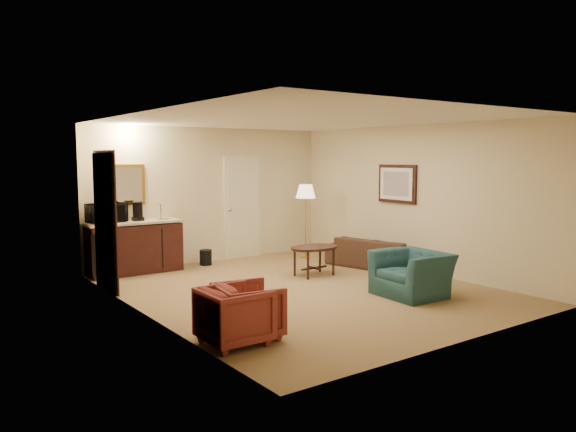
% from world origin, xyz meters
% --- Properties ---
extents(ground, '(6.00, 6.00, 0.00)m').
position_xyz_m(ground, '(0.00, 0.00, 0.00)').
color(ground, '#92724A').
rests_on(ground, ground).
extents(room_walls, '(5.02, 6.01, 2.61)m').
position_xyz_m(room_walls, '(-0.10, 0.77, 1.72)').
color(room_walls, beige).
rests_on(room_walls, ground).
extents(wetbar_cabinet, '(1.64, 0.58, 0.92)m').
position_xyz_m(wetbar_cabinet, '(-1.65, 2.72, 0.46)').
color(wetbar_cabinet, '#351511').
rests_on(wetbar_cabinet, ground).
extents(sofa, '(0.96, 1.94, 0.73)m').
position_xyz_m(sofa, '(2.15, 0.58, 0.36)').
color(sofa, black).
rests_on(sofa, ground).
extents(teal_armchair, '(0.71, 1.04, 0.88)m').
position_xyz_m(teal_armchair, '(1.08, -1.24, 0.44)').
color(teal_armchair, '#1B3D45').
rests_on(teal_armchair, ground).
extents(rose_chair_near, '(0.73, 0.76, 0.69)m').
position_xyz_m(rose_chair_near, '(-1.90, -1.50, 0.35)').
color(rose_chair_near, brown).
rests_on(rose_chair_near, ground).
extents(rose_chair_far, '(0.64, 0.68, 0.70)m').
position_xyz_m(rose_chair_far, '(-2.14, -1.60, 0.35)').
color(rose_chair_far, brown).
rests_on(rose_chair_far, ground).
extents(coffee_table, '(0.91, 0.63, 0.51)m').
position_xyz_m(coffee_table, '(0.78, 0.70, 0.25)').
color(coffee_table, black).
rests_on(coffee_table, ground).
extents(floor_lamp, '(0.45, 0.45, 1.50)m').
position_xyz_m(floor_lamp, '(1.70, 2.15, 0.75)').
color(floor_lamp, gold).
rests_on(floor_lamp, ground).
extents(waste_bin, '(0.29, 0.29, 0.29)m').
position_xyz_m(waste_bin, '(-0.30, 2.65, 0.14)').
color(waste_bin, black).
rests_on(waste_bin, ground).
extents(microwave, '(0.66, 0.46, 0.41)m').
position_xyz_m(microwave, '(-2.11, 2.78, 1.12)').
color(microwave, black).
rests_on(microwave, wetbar_cabinet).
extents(coffee_maker, '(0.19, 0.19, 0.33)m').
position_xyz_m(coffee_maker, '(-1.57, 2.73, 1.09)').
color(coffee_maker, black).
rests_on(coffee_maker, wetbar_cabinet).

